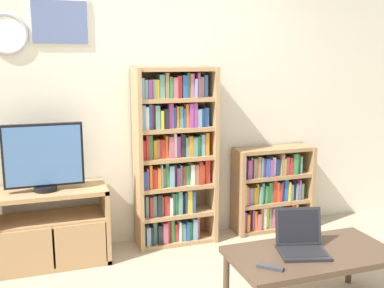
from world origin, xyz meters
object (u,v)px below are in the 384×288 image
at_px(bookshelf_tall, 173,157).
at_px(remote_near_laptop, 270,267).
at_px(bookshelf_short, 270,190).
at_px(laptop, 301,241).
at_px(television, 44,158).
at_px(coffee_table, 312,258).
at_px(tv_stand, 52,227).

relative_size(bookshelf_tall, remote_near_laptop, 10.79).
relative_size(bookshelf_tall, bookshelf_short, 1.94).
distance_m(bookshelf_tall, remote_near_laptop, 1.59).
distance_m(bookshelf_tall, laptop, 1.49).
height_order(television, remote_near_laptop, television).
height_order(coffee_table, remote_near_laptop, remote_near_laptop).
bearing_deg(coffee_table, laptop, 146.02).
relative_size(bookshelf_short, coffee_table, 0.76).
xyz_separation_m(bookshelf_tall, coffee_table, (0.53, -1.41, -0.43)).
distance_m(tv_stand, remote_near_laptop, 1.89).
relative_size(coffee_table, laptop, 2.91).
bearing_deg(television, bookshelf_short, 3.64).
relative_size(bookshelf_tall, coffee_table, 1.47).
height_order(television, bookshelf_tall, bookshelf_tall).
xyz_separation_m(television, bookshelf_tall, (1.10, 0.12, -0.10)).
bearing_deg(tv_stand, laptop, -39.31).
bearing_deg(coffee_table, remote_near_laptop, -161.60).
bearing_deg(bookshelf_tall, coffee_table, -69.37).
distance_m(television, bookshelf_short, 2.17).
distance_m(bookshelf_tall, bookshelf_short, 1.08).
xyz_separation_m(coffee_table, remote_near_laptop, (-0.38, -0.13, 0.05)).
height_order(tv_stand, bookshelf_short, bookshelf_short).
bearing_deg(laptop, bookshelf_short, 84.46).
relative_size(bookshelf_short, remote_near_laptop, 5.57).
distance_m(television, coffee_table, 2.15).
xyz_separation_m(bookshelf_tall, bookshelf_short, (1.00, 0.01, -0.41)).
height_order(tv_stand, remote_near_laptop, tv_stand).
bearing_deg(television, bookshelf_tall, 6.33).
xyz_separation_m(tv_stand, coffee_table, (1.60, -1.30, 0.06)).
bearing_deg(television, coffee_table, -38.27).
xyz_separation_m(tv_stand, television, (-0.03, -0.01, 0.59)).
distance_m(tv_stand, television, 0.59).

